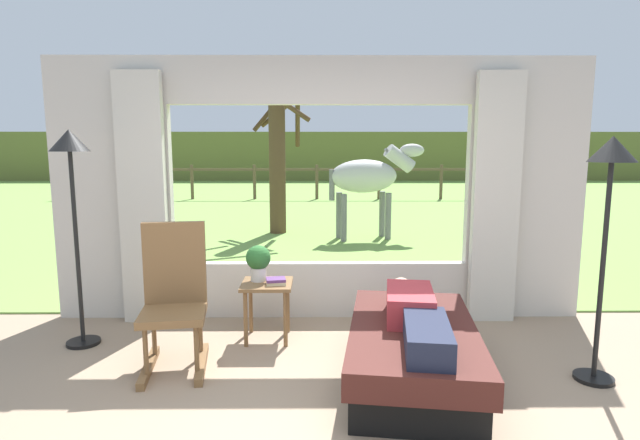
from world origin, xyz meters
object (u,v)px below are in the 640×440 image
object	(u,v)px
recliner_sofa	(412,351)
rocking_chair	(174,297)
reclining_person	(415,314)
pasture_tree	(277,149)
side_table	(267,293)
floor_lamp_left	(71,173)
floor_lamp_right	(610,186)
potted_plant	(258,261)
horse	(368,177)
book_stack	(276,281)

from	to	relation	value
recliner_sofa	rocking_chair	xyz separation A→B (m)	(-1.81, 0.29, 0.33)
recliner_sofa	reclining_person	bearing A→B (deg)	-82.11
reclining_person	pasture_tree	distance (m)	6.61
side_table	reclining_person	bearing A→B (deg)	-36.79
floor_lamp_left	floor_lamp_right	distance (m)	4.14
side_table	potted_plant	size ratio (longest dim) A/B	1.63
horse	pasture_tree	world-z (taller)	pasture_tree
book_stack	floor_lamp_right	world-z (taller)	floor_lamp_right
potted_plant	book_stack	bearing A→B (deg)	-35.71
rocking_chair	horse	size ratio (longest dim) A/B	0.62
reclining_person	potted_plant	xyz separation A→B (m)	(-1.22, 0.91, 0.18)
rocking_chair	pasture_tree	size ratio (longest dim) A/B	0.35
potted_plant	pasture_tree	bearing A→B (deg)	92.42
recliner_sofa	reclining_person	distance (m)	0.31
recliner_sofa	side_table	size ratio (longest dim) A/B	3.48
reclining_person	floor_lamp_right	world-z (taller)	floor_lamp_right
rocking_chair	potted_plant	world-z (taller)	rocking_chair
rocking_chair	side_table	size ratio (longest dim) A/B	2.15
reclining_person	side_table	xyz separation A→B (m)	(-1.14, 0.85, -0.10)
potted_plant	book_stack	xyz separation A→B (m)	(0.16, -0.12, -0.16)
book_stack	reclining_person	bearing A→B (deg)	-36.96
reclining_person	floor_lamp_left	bearing A→B (deg)	172.55
rocking_chair	horse	world-z (taller)	horse
side_table	book_stack	size ratio (longest dim) A/B	2.80
floor_lamp_right	horse	distance (m)	5.74
recliner_sofa	potted_plant	distance (m)	1.57
reclining_person	floor_lamp_right	xyz separation A→B (m)	(1.34, 0.04, 0.91)
potted_plant	horse	bearing A→B (deg)	72.87
book_stack	floor_lamp_left	bearing A→B (deg)	-178.56
floor_lamp_left	horse	world-z (taller)	floor_lamp_left
recliner_sofa	floor_lamp_left	xyz separation A→B (m)	(-2.73, 0.70, 1.27)
rocking_chair	floor_lamp_right	size ratio (longest dim) A/B	0.63
recliner_sofa	floor_lamp_right	xyz separation A→B (m)	(1.34, -0.01, 1.22)
potted_plant	rocking_chair	bearing A→B (deg)	-136.23
horse	recliner_sofa	bearing A→B (deg)	-15.28
reclining_person	floor_lamp_right	size ratio (longest dim) A/B	0.81
rocking_chair	reclining_person	bearing A→B (deg)	-19.21
potted_plant	reclining_person	bearing A→B (deg)	-36.79
potted_plant	book_stack	world-z (taller)	potted_plant
floor_lamp_left	pasture_tree	bearing A→B (deg)	77.05
rocking_chair	book_stack	distance (m)	0.88
reclining_person	rocking_chair	xyz separation A→B (m)	(-1.81, 0.34, 0.02)
book_stack	pasture_tree	xyz separation A→B (m)	(-0.39, 5.55, 1.11)
reclining_person	floor_lamp_left	world-z (taller)	floor_lamp_left
rocking_chair	floor_lamp_right	xyz separation A→B (m)	(3.15, -0.31, 0.89)
rocking_chair	pasture_tree	xyz separation A→B (m)	(0.36, 6.00, 1.11)
floor_lamp_left	reclining_person	bearing A→B (deg)	-15.34
book_stack	pasture_tree	bearing A→B (deg)	94.06
side_table	floor_lamp_right	world-z (taller)	floor_lamp_right
floor_lamp_left	pasture_tree	xyz separation A→B (m)	(1.29, 5.59, 0.17)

